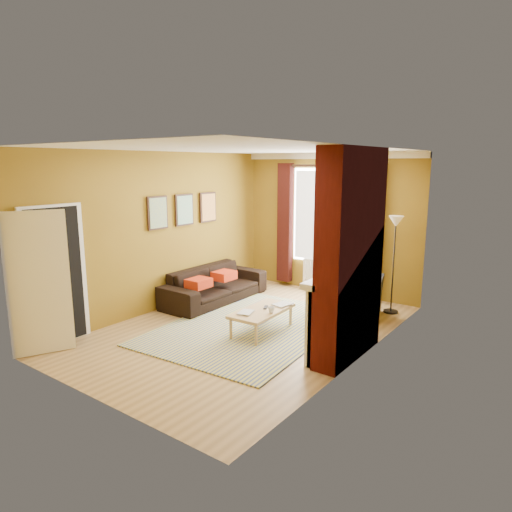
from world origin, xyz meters
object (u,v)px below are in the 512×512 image
object	(u,v)px
coffee_table	(262,312)
floor_lamp	(395,237)
armchair	(350,296)
sofa	(215,285)
wicker_stool	(345,290)

from	to	relation	value
coffee_table	floor_lamp	xyz separation A→B (m)	(1.27, 2.15, 1.02)
armchair	floor_lamp	world-z (taller)	floor_lamp
sofa	wicker_stool	size ratio (longest dim) A/B	5.27
sofa	floor_lamp	world-z (taller)	floor_lamp
coffee_table	wicker_stool	xyz separation A→B (m)	(0.32, 2.29, -0.13)
sofa	floor_lamp	distance (m)	3.41
coffee_table	sofa	bearing A→B (deg)	151.13
sofa	armchair	size ratio (longest dim) A/B	2.08
armchair	wicker_stool	xyz separation A→B (m)	(-0.43, 0.75, -0.14)
armchair	floor_lamp	xyz separation A→B (m)	(0.52, 0.61, 1.01)
wicker_stool	floor_lamp	world-z (taller)	floor_lamp
sofa	floor_lamp	xyz separation A→B (m)	(2.97, 1.32, 1.03)
sofa	floor_lamp	size ratio (longest dim) A/B	1.30
floor_lamp	coffee_table	bearing A→B (deg)	-120.52
coffee_table	floor_lamp	bearing A→B (deg)	56.70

